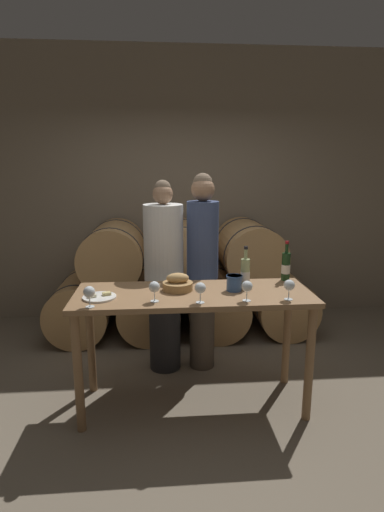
{
  "coord_description": "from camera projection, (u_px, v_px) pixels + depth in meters",
  "views": [
    {
      "loc": [
        -0.24,
        -2.84,
        1.86
      ],
      "look_at": [
        0.0,
        0.13,
        1.18
      ],
      "focal_mm": 28.0,
      "sensor_mm": 36.0,
      "label": 1
    }
  ],
  "objects": [
    {
      "name": "blue_crock",
      "position": [
        234.0,
        282.0,
        3.01
      ],
      "size": [
        0.12,
        0.12,
        0.12
      ],
      "color": "#335693",
      "rests_on": "tasting_table"
    },
    {
      "name": "wine_bottle_red",
      "position": [
        286.0,
        266.0,
        3.27
      ],
      "size": [
        0.07,
        0.07,
        0.33
      ],
      "color": "#193819",
      "rests_on": "tasting_table"
    },
    {
      "name": "ground_plane",
      "position": [
        193.0,
        403.0,
        3.19
      ],
      "size": [
        10.0,
        10.0,
        0.0
      ],
      "primitive_type": "plane",
      "color": "#726654"
    },
    {
      "name": "wine_glass_far_right",
      "position": [
        289.0,
        286.0,
        2.8
      ],
      "size": [
        0.08,
        0.08,
        0.15
      ],
      "color": "white",
      "rests_on": "tasting_table"
    },
    {
      "name": "wine_glass_center",
      "position": [
        200.0,
        288.0,
        2.73
      ],
      "size": [
        0.08,
        0.08,
        0.15
      ],
      "color": "white",
      "rests_on": "tasting_table"
    },
    {
      "name": "wine_glass_far_left",
      "position": [
        89.0,
        292.0,
        2.65
      ],
      "size": [
        0.08,
        0.08,
        0.15
      ],
      "color": "white",
      "rests_on": "tasting_table"
    },
    {
      "name": "tasting_table",
      "position": [
        193.0,
        309.0,
        3.01
      ],
      "size": [
        1.77,
        0.65,
        0.93
      ],
      "color": "olive",
      "rests_on": "ground_plane"
    },
    {
      "name": "wine_glass_left",
      "position": [
        154.0,
        287.0,
        2.76
      ],
      "size": [
        0.08,
        0.08,
        0.15
      ],
      "color": "white",
      "rests_on": "tasting_table"
    },
    {
      "name": "cheese_plate",
      "position": [
        99.0,
        297.0,
        2.85
      ],
      "size": [
        0.24,
        0.24,
        0.04
      ],
      "color": "white",
      "rests_on": "tasting_table"
    },
    {
      "name": "wine_glass_right",
      "position": [
        247.0,
        287.0,
        2.77
      ],
      "size": [
        0.08,
        0.08,
        0.15
      ],
      "color": "white",
      "rests_on": "tasting_table"
    },
    {
      "name": "wine_bottle_white",
      "position": [
        245.0,
        273.0,
        3.07
      ],
      "size": [
        0.07,
        0.07,
        0.33
      ],
      "color": "#ADBC7F",
      "rests_on": "tasting_table"
    },
    {
      "name": "person_right",
      "position": [
        202.0,
        269.0,
        3.59
      ],
      "size": [
        0.28,
        0.28,
        1.8
      ],
      "color": "#4C4238",
      "rests_on": "ground_plane"
    },
    {
      "name": "barrel_stack",
      "position": [
        182.0,
        281.0,
        4.5
      ],
      "size": [
        2.91,
        0.98,
        1.26
      ],
      "color": "tan",
      "rests_on": "ground_plane"
    },
    {
      "name": "bread_basket",
      "position": [
        178.0,
        284.0,
        3.03
      ],
      "size": [
        0.23,
        0.23,
        0.13
      ],
      "color": "#A87F4C",
      "rests_on": "tasting_table"
    },
    {
      "name": "stone_wall_back",
      "position": [
        179.0,
        187.0,
        4.86
      ],
      "size": [
        10.0,
        0.12,
        3.2
      ],
      "color": "gray",
      "rests_on": "ground_plane"
    },
    {
      "name": "person_left",
      "position": [
        164.0,
        277.0,
        3.58
      ],
      "size": [
        0.35,
        0.35,
        1.74
      ],
      "color": "#232326",
      "rests_on": "ground_plane"
    }
  ]
}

